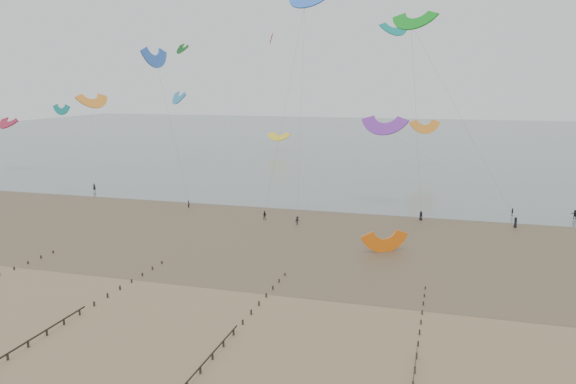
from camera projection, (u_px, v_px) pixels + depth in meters
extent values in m
plane|color=brown|center=(221.00, 307.00, 63.56)|extent=(500.00, 500.00, 0.00)
plane|color=#475654|center=(394.00, 139.00, 252.23)|extent=(500.00, 500.00, 0.00)
plane|color=#473A28|center=(300.00, 230.00, 96.57)|extent=(500.00, 500.00, 0.00)
ellipsoid|color=slate|center=(170.00, 242.00, 89.18)|extent=(23.60, 14.36, 0.01)
ellipsoid|color=slate|center=(372.00, 231.00, 96.16)|extent=(33.64, 18.32, 0.01)
ellipsoid|color=slate|center=(113.00, 210.00, 112.11)|extent=(26.95, 14.22, 0.01)
cube|color=black|center=(14.00, 268.00, 76.04)|extent=(0.16, 0.16, 0.54)
cube|color=black|center=(28.00, 263.00, 78.53)|extent=(0.16, 0.16, 0.51)
cube|color=black|center=(41.00, 257.00, 81.01)|extent=(0.16, 0.16, 0.48)
cube|color=black|center=(53.00, 252.00, 83.50)|extent=(0.16, 0.16, 0.45)
cube|color=black|center=(8.00, 357.00, 51.29)|extent=(0.16, 0.16, 0.77)
cube|color=black|center=(28.00, 344.00, 53.78)|extent=(0.16, 0.16, 0.74)
cube|color=black|center=(47.00, 333.00, 56.26)|extent=(0.16, 0.16, 0.71)
cube|color=black|center=(64.00, 322.00, 58.75)|extent=(0.16, 0.16, 0.68)
cube|color=black|center=(80.00, 313.00, 61.23)|extent=(0.16, 0.16, 0.65)
cube|color=black|center=(94.00, 304.00, 63.72)|extent=(0.16, 0.16, 0.62)
cube|color=black|center=(108.00, 296.00, 66.20)|extent=(0.16, 0.16, 0.59)
cube|color=black|center=(120.00, 288.00, 68.69)|extent=(0.16, 0.16, 0.57)
cube|color=black|center=(132.00, 281.00, 71.17)|extent=(0.16, 0.16, 0.54)
cube|color=black|center=(142.00, 274.00, 73.66)|extent=(0.16, 0.16, 0.51)
cube|color=black|center=(152.00, 268.00, 76.15)|extent=(0.16, 0.16, 0.48)
cube|color=black|center=(162.00, 263.00, 78.63)|extent=(0.16, 0.16, 0.45)
cube|color=black|center=(200.00, 370.00, 48.91)|extent=(0.16, 0.16, 0.74)
cube|color=black|center=(212.00, 356.00, 51.40)|extent=(0.16, 0.16, 0.71)
cube|color=black|center=(223.00, 344.00, 53.88)|extent=(0.16, 0.16, 0.68)
cube|color=black|center=(234.00, 333.00, 56.37)|extent=(0.16, 0.16, 0.65)
cube|color=black|center=(243.00, 322.00, 58.85)|extent=(0.16, 0.16, 0.62)
cube|color=black|center=(251.00, 313.00, 61.34)|extent=(0.16, 0.16, 0.59)
cube|color=black|center=(259.00, 304.00, 63.82)|extent=(0.16, 0.16, 0.57)
cube|color=black|center=(266.00, 296.00, 66.31)|extent=(0.16, 0.16, 0.54)
cube|color=black|center=(273.00, 288.00, 68.79)|extent=(0.16, 0.16, 0.51)
cube|color=black|center=(279.00, 281.00, 71.28)|extent=(0.16, 0.16, 0.48)
cube|color=black|center=(285.00, 274.00, 73.76)|extent=(0.16, 0.16, 0.45)
cube|color=black|center=(415.00, 370.00, 49.01)|extent=(0.16, 0.16, 0.68)
cube|color=black|center=(417.00, 356.00, 51.50)|extent=(0.16, 0.16, 0.65)
cube|color=black|center=(418.00, 344.00, 53.98)|extent=(0.16, 0.16, 0.62)
cube|color=black|center=(420.00, 332.00, 56.47)|extent=(0.16, 0.16, 0.59)
cube|color=black|center=(421.00, 322.00, 58.96)|extent=(0.16, 0.16, 0.57)
cube|color=black|center=(422.00, 312.00, 61.44)|extent=(0.16, 0.16, 0.54)
cube|color=black|center=(423.00, 304.00, 63.93)|extent=(0.16, 0.16, 0.51)
cube|color=black|center=(424.00, 296.00, 66.41)|extent=(0.16, 0.16, 0.48)
cube|color=black|center=(425.00, 288.00, 68.90)|extent=(0.16, 0.16, 0.45)
imported|color=black|center=(189.00, 204.00, 113.41)|extent=(0.67, 0.67, 1.56)
imported|color=black|center=(512.00, 212.00, 106.56)|extent=(0.57, 0.96, 1.54)
imported|color=black|center=(94.00, 187.00, 130.81)|extent=(0.80, 0.68, 1.87)
imported|color=black|center=(575.00, 214.00, 104.25)|extent=(1.65, 1.29, 1.75)
imported|color=black|center=(265.00, 215.00, 103.84)|extent=(0.96, 0.87, 1.60)
imported|color=black|center=(421.00, 216.00, 103.46)|extent=(0.97, 0.96, 1.69)
imported|color=black|center=(297.00, 220.00, 100.13)|extent=(1.05, 1.14, 1.53)
imported|color=black|center=(515.00, 222.00, 98.14)|extent=(0.78, 1.02, 1.86)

